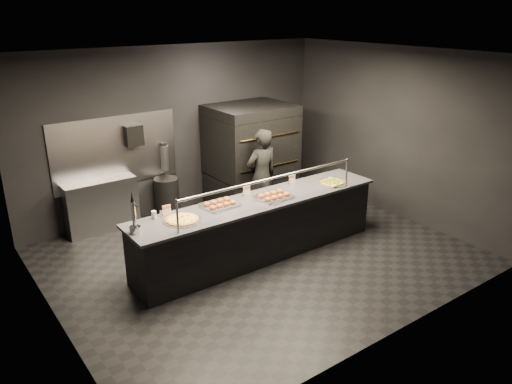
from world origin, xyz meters
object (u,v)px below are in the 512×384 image
prep_shelf (102,206)px  towel_dispenser (133,135)px  service_counter (259,228)px  square_pizza (332,183)px  beer_tap (134,221)px  worker (262,176)px  pizza_oven (251,155)px  trash_bin (167,198)px  round_pizza (182,220)px  slider_tray_b (274,196)px  slider_tray_a (220,204)px  fire_extinguisher (164,158)px

prep_shelf → towel_dispenser: towel_dispenser is taller
service_counter → square_pizza: service_counter is taller
beer_tap → worker: worker is taller
pizza_oven → trash_bin: size_ratio=2.62×
round_pizza → slider_tray_b: bearing=-2.2°
pizza_oven → round_pizza: bearing=-142.5°
slider_tray_b → trash_bin: bearing=106.0°
worker → slider_tray_a: bearing=33.4°
towel_dispenser → slider_tray_a: (0.30, -2.25, -0.60)m
square_pizza → worker: size_ratio=0.28×
beer_tap → square_pizza: size_ratio=1.23×
service_counter → fire_extinguisher: 2.50m
slider_tray_a → fire_extinguisher: bearing=83.7°
beer_tap → worker: 2.96m
pizza_oven → square_pizza: size_ratio=4.12×
slider_tray_b → trash_bin: slider_tray_b is taller
service_counter → slider_tray_a: size_ratio=7.39×
service_counter → beer_tap: (-1.94, 0.01, 0.62)m
beer_tap → slider_tray_a: 1.36m
fire_extinguisher → trash_bin: (-0.08, -0.18, -0.70)m
trash_bin → round_pizza: bearing=-110.9°
prep_shelf → service_counter: bearing=-55.4°
square_pizza → worker: worker is taller
towel_dispenser → slider_tray_b: towel_dispenser is taller
towel_dispenser → worker: 2.30m
prep_shelf → fire_extinguisher: size_ratio=2.38×
beer_tap → slider_tray_b: beer_tap is taller
fire_extinguisher → slider_tray_a: 2.28m
service_counter → round_pizza: service_counter is taller
trash_bin → pizza_oven: bearing=-11.1°
beer_tap → towel_dispenser: bearing=66.3°
round_pizza → worker: 2.36m
trash_bin → worker: bearing=-43.0°
towel_dispenser → trash_bin: size_ratio=0.48×
service_counter → trash_bin: size_ratio=5.62×
service_counter → beer_tap: size_ratio=7.21×
service_counter → pizza_oven: 2.30m
service_counter → slider_tray_a: bearing=167.1°
pizza_oven → slider_tray_b: 2.19m
slider_tray_b → pizza_oven: bearing=63.5°
service_counter → worker: bearing=51.8°
fire_extinguisher → slider_tray_b: (0.57, -2.46, -0.11)m
pizza_oven → service_counter: bearing=-122.3°
beer_tap → trash_bin: 2.77m
slider_tray_a → towel_dispenser: bearing=97.6°
towel_dispenser → pizza_oven: bearing=-13.1°
beer_tap → square_pizza: (3.33, -0.13, -0.14)m
pizza_oven → towel_dispenser: pizza_oven is taller
square_pizza → trash_bin: 3.02m
fire_extinguisher → round_pizza: 2.59m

